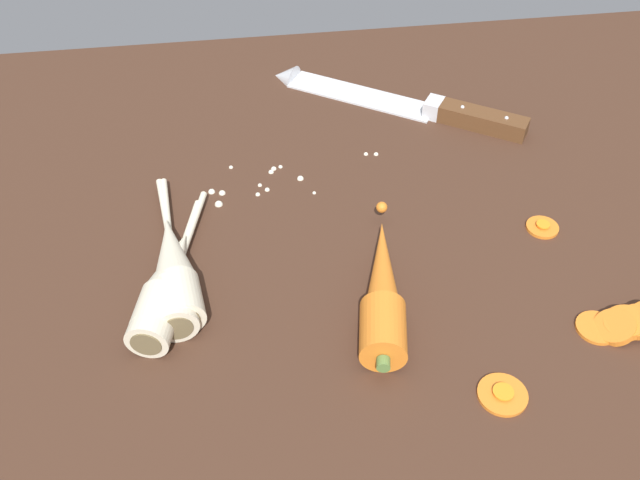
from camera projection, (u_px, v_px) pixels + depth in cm
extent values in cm
cube|color=#42281C|center=(317.00, 251.00, 75.27)|extent=(120.00, 90.00, 4.00)
cube|color=silver|center=(361.00, 95.00, 93.59)|extent=(19.06, 14.81, 0.50)
cone|color=silver|center=(287.00, 76.00, 97.12)|extent=(4.70, 4.96, 3.96)
cube|color=silver|center=(433.00, 108.00, 89.85)|extent=(3.30, 3.56, 2.20)
cube|color=brown|center=(483.00, 120.00, 87.80)|extent=(10.69, 8.46, 2.20)
sphere|color=silver|center=(462.00, 107.00, 87.92)|extent=(0.50, 0.50, 0.50)
sphere|color=silver|center=(507.00, 118.00, 86.16)|extent=(0.50, 0.50, 0.50)
cylinder|color=orange|center=(383.00, 331.00, 62.08)|extent=(5.28, 6.62, 4.20)
cone|color=orange|center=(382.00, 273.00, 67.21)|extent=(6.71, 14.68, 3.99)
sphere|color=orange|center=(382.00, 207.00, 74.20)|extent=(1.20, 1.20, 1.20)
cylinder|color=#5B7F3D|center=(383.00, 364.00, 59.51)|extent=(1.37, 1.22, 1.20)
cylinder|color=beige|center=(157.00, 312.00, 63.84)|extent=(4.90, 5.16, 4.00)
cone|color=beige|center=(173.00, 264.00, 68.19)|extent=(5.50, 8.39, 3.80)
cylinder|color=beige|center=(189.00, 228.00, 73.27)|extent=(2.63, 8.28, 0.70)
cylinder|color=brown|center=(151.00, 330.00, 62.27)|extent=(2.79, 0.95, 2.80)
cylinder|color=beige|center=(175.00, 306.00, 64.31)|extent=(4.40, 5.57, 4.00)
cone|color=beige|center=(170.00, 252.00, 69.49)|extent=(4.52, 9.64, 3.80)
cylinder|color=beige|center=(167.00, 210.00, 75.43)|extent=(1.49, 10.16, 0.70)
cylinder|color=brown|center=(178.00, 328.00, 62.44)|extent=(2.81, 0.52, 2.80)
cylinder|color=beige|center=(181.00, 300.00, 64.83)|extent=(4.64, 5.61, 4.00)
cone|color=beige|center=(171.00, 249.00, 69.80)|extent=(4.97, 9.53, 3.80)
cylinder|color=beige|center=(164.00, 209.00, 75.51)|extent=(2.00, 9.86, 0.70)
cylinder|color=brown|center=(185.00, 321.00, 63.04)|extent=(2.82, 0.67, 2.80)
cylinder|color=beige|center=(154.00, 322.00, 62.97)|extent=(5.13, 5.90, 4.00)
cone|color=beige|center=(174.00, 266.00, 68.04)|extent=(5.91, 9.66, 3.80)
cylinder|color=beige|center=(193.00, 223.00, 73.86)|extent=(3.09, 9.60, 0.70)
cylinder|color=brown|center=(146.00, 344.00, 61.15)|extent=(2.79, 0.99, 2.80)
cylinder|color=orange|center=(598.00, 327.00, 64.69)|extent=(3.91, 3.91, 0.70)
cylinder|color=orange|center=(615.00, 327.00, 64.33)|extent=(3.80, 3.82, 2.19)
cylinder|color=orange|center=(625.00, 323.00, 64.39)|extent=(3.75, 3.70, 1.80)
cylinder|color=orange|center=(637.00, 322.00, 64.16)|extent=(3.54, 3.57, 2.24)
cylinder|color=orange|center=(503.00, 393.00, 59.42)|extent=(4.29, 4.29, 0.70)
cylinder|color=orange|center=(503.00, 392.00, 59.23)|extent=(1.80, 1.80, 0.16)
cylinder|color=orange|center=(543.00, 226.00, 74.65)|extent=(3.43, 3.43, 0.70)
cylinder|color=orange|center=(543.00, 224.00, 74.46)|extent=(1.44, 1.44, 0.16)
sphere|color=silver|center=(300.00, 176.00, 80.76)|extent=(0.76, 0.76, 0.76)
sphere|color=silver|center=(222.00, 191.00, 78.87)|extent=(0.75, 0.75, 0.75)
sphere|color=silver|center=(314.00, 192.00, 79.03)|extent=(0.42, 0.42, 0.42)
sphere|color=silver|center=(260.00, 184.00, 79.99)|extent=(0.49, 0.49, 0.49)
sphere|color=silver|center=(280.00, 165.00, 82.46)|extent=(0.51, 0.51, 0.51)
sphere|color=silver|center=(274.00, 167.00, 82.15)|extent=(0.63, 0.63, 0.63)
sphere|color=silver|center=(376.00, 153.00, 84.23)|extent=(0.57, 0.57, 0.57)
sphere|color=silver|center=(218.00, 202.00, 77.41)|extent=(0.90, 0.90, 0.90)
sphere|color=silver|center=(366.00, 153.00, 84.27)|extent=(0.53, 0.53, 0.53)
sphere|color=silver|center=(258.00, 193.00, 78.77)|extent=(0.54, 0.54, 0.54)
sphere|color=silver|center=(267.00, 188.00, 79.36)|extent=(0.58, 0.58, 0.58)
sphere|color=silver|center=(211.00, 190.00, 79.03)|extent=(0.78, 0.78, 0.78)
sphere|color=silver|center=(271.00, 170.00, 81.70)|extent=(0.63, 0.63, 0.63)
sphere|color=silver|center=(231.00, 166.00, 82.40)|extent=(0.50, 0.50, 0.50)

